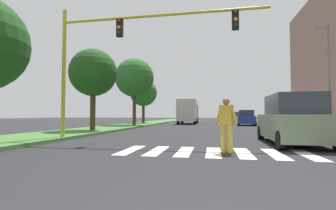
# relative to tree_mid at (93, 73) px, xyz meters

# --- Properties ---
(ground_plane) EXTENTS (140.00, 140.00, 0.00)m
(ground_plane) POSITION_rel_tree_mid_xyz_m (8.05, 16.22, -4.04)
(ground_plane) COLOR #262628
(crosswalk) EXTENTS (5.85, 2.20, 0.01)m
(crosswalk) POSITION_rel_tree_mid_xyz_m (8.05, -7.57, -4.03)
(crosswalk) COLOR silver
(crosswalk) RESTS_ON ground_plane
(median_strip) EXTENTS (3.87, 64.00, 0.15)m
(median_strip) POSITION_rel_tree_mid_xyz_m (-0.49, 14.22, -3.96)
(median_strip) COLOR #477A38
(median_strip) RESTS_ON ground_plane
(tree_mid) EXTENTS (3.22, 3.22, 5.52)m
(tree_mid) POSITION_rel_tree_mid_xyz_m (0.00, 0.00, 0.00)
(tree_mid) COLOR #4C3823
(tree_mid) RESTS_ON median_strip
(tree_far) EXTENTS (4.07, 4.07, 6.98)m
(tree_far) POSITION_rel_tree_mid_xyz_m (-0.05, 9.04, 1.04)
(tree_far) COLOR #4C3823
(tree_far) RESTS_ON median_strip
(tree_distant) EXTENTS (3.57, 3.57, 5.75)m
(tree_distant) POSITION_rel_tree_mid_xyz_m (-0.97, 15.56, 0.06)
(tree_distant) COLOR #4C3823
(tree_distant) RESTS_ON median_strip
(sidewalk_right) EXTENTS (3.00, 64.00, 0.15)m
(sidewalk_right) POSITION_rel_tree_mid_xyz_m (16.78, 14.22, -3.96)
(sidewalk_right) COLOR #9E9991
(sidewalk_right) RESTS_ON ground_plane
(traffic_light_gantry) EXTENTS (9.32, 0.30, 6.00)m
(traffic_light_gantry) POSITION_rel_tree_mid_xyz_m (3.91, -5.04, 0.34)
(traffic_light_gantry) COLOR gold
(traffic_light_gantry) RESTS_ON median_strip
(street_lamp_right) EXTENTS (1.02, 0.24, 7.50)m
(street_lamp_right) POSITION_rel_tree_mid_xyz_m (16.18, 3.89, 0.56)
(street_lamp_right) COLOR slate
(street_lamp_right) RESTS_ON sidewalk_right
(pedestrian_performer) EXTENTS (0.70, 0.42, 1.69)m
(pedestrian_performer) POSITION_rel_tree_mid_xyz_m (8.45, -7.57, -3.10)
(pedestrian_performer) COLOR gold
(pedestrian_performer) RESTS_ON ground_plane
(suv_crossing) EXTENTS (2.02, 4.63, 1.97)m
(suv_crossing) POSITION_rel_tree_mid_xyz_m (11.15, -4.87, -3.10)
(suv_crossing) COLOR gray
(suv_crossing) RESTS_ON ground_plane
(sedan_midblock) EXTENTS (2.22, 4.27, 1.71)m
(sedan_midblock) POSITION_rel_tree_mid_xyz_m (11.73, 13.24, -3.24)
(sedan_midblock) COLOR navy
(sedan_midblock) RESTS_ON ground_plane
(sedan_distant) EXTENTS (2.28, 4.73, 1.66)m
(sedan_distant) POSITION_rel_tree_mid_xyz_m (11.53, 24.73, -3.26)
(sedan_distant) COLOR #B7B7BC
(sedan_distant) RESTS_ON ground_plane
(sedan_far_horizon) EXTENTS (1.90, 4.42, 1.71)m
(sedan_far_horizon) POSITION_rel_tree_mid_xyz_m (11.30, 33.19, -3.24)
(sedan_far_horizon) COLOR silver
(sedan_far_horizon) RESTS_ON ground_plane
(truck_box_delivery) EXTENTS (2.40, 6.20, 3.10)m
(truck_box_delivery) POSITION_rel_tree_mid_xyz_m (4.80, 16.73, -2.40)
(truck_box_delivery) COLOR black
(truck_box_delivery) RESTS_ON ground_plane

